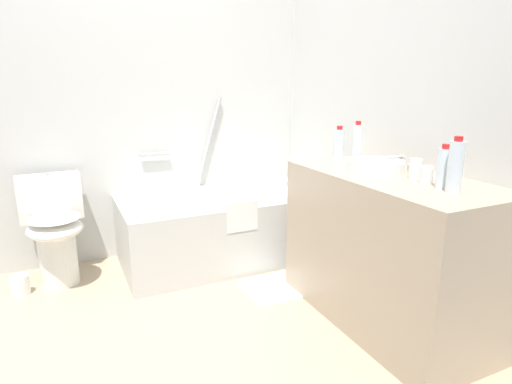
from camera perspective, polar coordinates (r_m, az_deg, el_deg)
ground_plane at (r=2.38m, az=-13.60°, el=-19.16°), size 4.02×4.02×0.00m
wall_back_tiled at (r=3.29m, az=-19.79°, el=12.83°), size 3.42×0.10×2.51m
wall_right_mirror at (r=2.73m, az=19.43°, el=12.70°), size 0.10×2.93×2.51m
bathtub at (r=3.21m, az=-4.36°, el=-4.39°), size 1.49×0.77×1.19m
toilet at (r=3.09m, az=-25.43°, el=-4.40°), size 0.40×0.51×0.72m
vanity_counter at (r=2.44m, az=17.06°, el=-7.41°), size 0.57×1.20×0.83m
sink_basin at (r=2.37m, az=15.69°, el=3.34°), size 0.31×0.31×0.07m
sink_faucet at (r=2.49m, az=18.83°, el=3.70°), size 0.13×0.15×0.08m
water_bottle_0 at (r=2.53m, az=13.45°, el=6.17°), size 0.06×0.06×0.26m
water_bottle_1 at (r=2.66m, az=11.07°, el=6.24°), size 0.06×0.06×0.22m
water_bottle_2 at (r=2.11m, az=23.87°, el=2.98°), size 0.06×0.06×0.20m
water_bottle_3 at (r=2.04m, az=25.20°, el=3.14°), size 0.06×0.06×0.25m
drinking_glass_0 at (r=2.19m, az=21.90°, el=2.14°), size 0.06×0.06×0.08m
drinking_glass_1 at (r=2.27m, az=20.64°, el=2.92°), size 0.06×0.06×0.10m
bath_mat at (r=2.87m, az=3.85°, el=-12.40°), size 0.54×0.38×0.01m
toilet_paper_roll at (r=3.11m, az=-29.10°, el=-10.86°), size 0.11×0.11×0.13m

